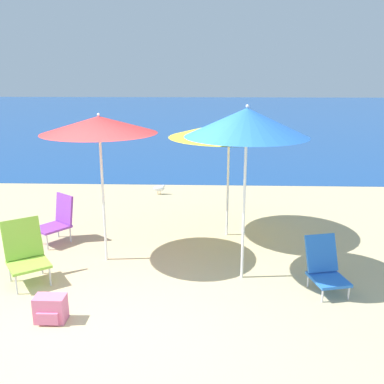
# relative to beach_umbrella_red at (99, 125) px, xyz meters

# --- Properties ---
(ground_plane) EXTENTS (60.00, 60.00, 0.00)m
(ground_plane) POSITION_rel_beach_umbrella_red_xyz_m (0.41, -1.59, -1.99)
(ground_plane) COLOR #C6B284
(sea_water) EXTENTS (60.00, 40.00, 0.01)m
(sea_water) POSITION_rel_beach_umbrella_red_xyz_m (0.41, 24.41, -1.98)
(sea_water) COLOR #19478C
(sea_water) RESTS_ON ground
(beach_umbrella_red) EXTENTS (1.60, 1.60, 2.15)m
(beach_umbrella_red) POSITION_rel_beach_umbrella_red_xyz_m (0.00, 0.00, 0.00)
(beach_umbrella_red) COLOR white
(beach_umbrella_red) RESTS_ON ground
(beach_umbrella_blue) EXTENTS (1.55, 1.55, 2.30)m
(beach_umbrella_blue) POSITION_rel_beach_umbrella_red_xyz_m (1.96, -0.50, 0.10)
(beach_umbrella_blue) COLOR white
(beach_umbrella_blue) RESTS_ON ground
(beach_umbrella_yellow) EXTENTS (1.95, 1.95, 1.97)m
(beach_umbrella_yellow) POSITION_rel_beach_umbrella_red_xyz_m (1.82, 1.07, -0.19)
(beach_umbrella_yellow) COLOR white
(beach_umbrella_yellow) RESTS_ON ground
(beach_chair_purple) EXTENTS (0.67, 0.69, 0.77)m
(beach_chair_purple) POSITION_rel_beach_umbrella_red_xyz_m (-0.94, 0.68, -1.60)
(beach_chair_purple) COLOR silver
(beach_chair_purple) RESTS_ON ground
(beach_chair_lime) EXTENTS (0.73, 0.75, 0.81)m
(beach_chair_lime) POSITION_rel_beach_umbrella_red_xyz_m (-0.90, -0.68, -1.58)
(beach_chair_lime) COLOR silver
(beach_chair_lime) RESTS_ON ground
(beach_chair_blue) EXTENTS (0.52, 0.64, 0.68)m
(beach_chair_blue) POSITION_rel_beach_umbrella_red_xyz_m (2.98, -0.79, -1.67)
(beach_chair_blue) COLOR silver
(beach_chair_blue) RESTS_ON ground
(backpack_pink) EXTENTS (0.34, 0.23, 0.30)m
(backpack_pink) POSITION_rel_beach_umbrella_red_xyz_m (-0.24, -1.65, -1.84)
(backpack_pink) COLOR pink
(backpack_pink) RESTS_ON ground
(water_bottle) EXTENTS (0.09, 0.09, 0.26)m
(water_bottle) POSITION_rel_beach_umbrella_red_xyz_m (-1.84, 0.86, -1.88)
(water_bottle) COLOR #8CCCEA
(water_bottle) RESTS_ON ground
(seagull) EXTENTS (0.27, 0.11, 0.23)m
(seagull) POSITION_rel_beach_umbrella_red_xyz_m (0.39, 3.55, -1.85)
(seagull) COLOR gold
(seagull) RESTS_ON ground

